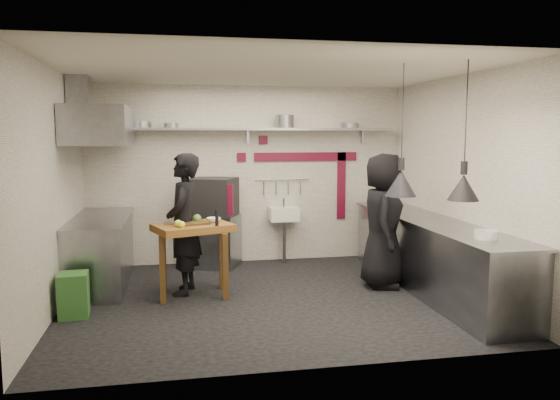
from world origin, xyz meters
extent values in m
plane|color=black|center=(0.00, 0.00, 0.00)|extent=(5.00, 5.00, 0.00)
plane|color=beige|center=(0.00, 0.00, 2.80)|extent=(5.00, 5.00, 0.00)
cube|color=silver|center=(0.00, 2.10, 1.40)|extent=(5.00, 0.04, 2.80)
cube|color=silver|center=(0.00, -2.10, 1.40)|extent=(5.00, 0.04, 2.80)
cube|color=silver|center=(-2.50, 0.00, 1.40)|extent=(0.04, 4.20, 2.80)
cube|color=silver|center=(2.50, 0.00, 1.40)|extent=(0.04, 4.20, 2.80)
cube|color=maroon|center=(0.95, 2.08, 1.68)|extent=(1.70, 0.02, 0.14)
cube|color=maroon|center=(1.55, 2.08, 1.20)|extent=(0.14, 0.02, 1.10)
cube|color=maroon|center=(0.25, 2.08, 1.95)|extent=(0.14, 0.02, 0.14)
cube|color=maroon|center=(-0.10, 2.08, 1.68)|extent=(0.14, 0.02, 0.14)
cube|color=gray|center=(0.00, 1.92, 2.12)|extent=(4.60, 0.34, 0.04)
cube|color=gray|center=(-1.90, 2.07, 2.02)|extent=(0.04, 0.06, 0.24)
cube|color=gray|center=(0.00, 2.07, 2.02)|extent=(0.04, 0.06, 0.24)
cube|color=gray|center=(1.90, 2.07, 2.02)|extent=(0.04, 0.06, 0.24)
cylinder|color=gray|center=(-1.62, 1.92, 2.19)|extent=(0.33, 0.33, 0.09)
cylinder|color=gray|center=(-1.17, 1.92, 2.18)|extent=(0.25, 0.25, 0.07)
cylinder|color=gray|center=(0.57, 1.92, 2.24)|extent=(0.31, 0.31, 0.20)
cylinder|color=gray|center=(1.63, 1.92, 2.18)|extent=(0.33, 0.33, 0.08)
cube|color=gray|center=(-0.53, 1.80, 0.40)|extent=(0.82, 0.79, 0.80)
cube|color=black|center=(-0.58, 1.79, 1.09)|extent=(0.85, 0.82, 0.58)
cube|color=maroon|center=(-0.53, 1.46, 1.09)|extent=(0.43, 0.21, 0.46)
cube|color=black|center=(-0.52, 1.47, 1.09)|extent=(0.30, 0.14, 0.34)
cube|color=white|center=(0.55, 1.92, 0.78)|extent=(0.46, 0.34, 0.22)
cylinder|color=gray|center=(0.55, 1.92, 0.96)|extent=(0.03, 0.03, 0.14)
cylinder|color=gray|center=(0.55, 1.88, 0.34)|extent=(0.06, 0.06, 0.66)
cylinder|color=gray|center=(0.55, 2.06, 1.32)|extent=(0.90, 0.02, 0.02)
cube|color=gray|center=(2.15, 0.00, 0.45)|extent=(0.70, 3.80, 0.90)
cube|color=gray|center=(2.15, 0.00, 0.92)|extent=(0.76, 3.90, 0.03)
cylinder|color=white|center=(2.12, -1.30, 0.97)|extent=(0.26, 0.26, 0.09)
cylinder|color=white|center=(2.10, -1.32, 0.96)|extent=(0.27, 0.27, 0.05)
cube|color=gray|center=(-2.15, 1.05, 0.45)|extent=(0.70, 1.90, 0.90)
cube|color=gray|center=(-2.15, 1.05, 0.92)|extent=(0.76, 2.00, 0.03)
cube|color=gray|center=(-2.10, 1.05, 2.15)|extent=(0.78, 1.60, 0.50)
cube|color=gray|center=(-2.35, 1.05, 2.55)|extent=(0.28, 0.28, 0.50)
cube|color=#2D6228|center=(-2.28, -0.26, 0.25)|extent=(0.34, 0.34, 0.50)
cube|color=#503518|center=(-0.93, 0.30, 0.93)|extent=(0.42, 0.35, 0.02)
cylinder|color=black|center=(-0.64, 0.12, 1.02)|extent=(0.05, 0.05, 0.20)
sphere|color=#ECFA38|center=(-1.11, 0.16, 0.96)|extent=(0.11, 0.11, 0.09)
sphere|color=#ECFA38|center=(-1.07, 0.07, 0.96)|extent=(0.11, 0.11, 0.08)
sphere|color=#598635|center=(-0.87, 0.44, 0.97)|extent=(0.13, 0.13, 0.11)
cube|color=gray|center=(-1.18, 0.40, 0.94)|extent=(0.21, 0.14, 0.03)
imported|color=white|center=(-0.66, 0.41, 0.95)|extent=(0.20, 0.20, 0.06)
imported|color=black|center=(-1.04, 0.45, 0.90)|extent=(0.54, 0.73, 1.80)
imported|color=black|center=(1.58, 0.28, 0.90)|extent=(0.84, 1.02, 1.79)
camera|label=1|loc=(-1.12, -6.52, 2.04)|focal=35.00mm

